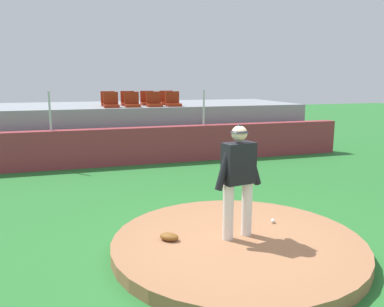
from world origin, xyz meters
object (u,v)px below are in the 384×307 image
stadium_chair_4 (108,101)px  stadium_chair_5 (128,101)px  fielding_glove (169,237)px  stadium_chair_1 (132,102)px  pitcher (238,173)px  stadium_chair_3 (173,102)px  baseball (273,221)px  stadium_chair_7 (167,100)px  stadium_chair_2 (154,102)px  stadium_chair_0 (111,103)px  stadium_chair_6 (148,101)px

stadium_chair_4 → stadium_chair_5: size_ratio=1.00×
fielding_glove → stadium_chair_1: size_ratio=0.60×
pitcher → stadium_chair_4: bearing=85.7°
stadium_chair_1 → stadium_chair_4: same height
stadium_chair_1 → stadium_chair_3: size_ratio=1.00×
baseball → stadium_chair_7: 8.48m
pitcher → stadium_chair_5: stadium_chair_5 is taller
stadium_chair_2 → stadium_chair_5: size_ratio=1.00×
stadium_chair_7 → fielding_glove: bearing=76.4°
stadium_chair_4 → stadium_chair_7: same height
baseball → stadium_chair_7: (0.20, 8.32, 1.61)m
pitcher → stadium_chair_7: size_ratio=3.53×
stadium_chair_0 → stadium_chair_1: same height
baseball → stadium_chair_0: (-1.89, 7.41, 1.61)m
stadium_chair_0 → stadium_chair_6: (1.37, 0.89, 0.00)m
pitcher → stadium_chair_1: stadium_chair_1 is taller
baseball → stadium_chair_5: stadium_chair_5 is taller
stadium_chair_3 → stadium_chair_0: bearing=-0.3°
stadium_chair_2 → stadium_chair_6: same height
pitcher → stadium_chair_5: size_ratio=3.53×
stadium_chair_6 → stadium_chair_7: same height
pitcher → stadium_chair_6: size_ratio=3.53×
fielding_glove → stadium_chair_0: size_ratio=0.60×
stadium_chair_6 → stadium_chair_5: bearing=-1.7°
stadium_chair_0 → stadium_chair_5: (0.68, 0.91, 0.00)m
pitcher → fielding_glove: 1.43m
stadium_chair_3 → pitcher: bearing=82.6°
stadium_chair_3 → stadium_chair_7: bearing=-90.8°
stadium_chair_3 → stadium_chair_7: 0.92m
stadium_chair_7 → stadium_chair_1: bearing=32.9°
stadium_chair_0 → stadium_chair_5: same height
stadium_chair_3 → stadium_chair_5: (-1.40, 0.92, 0.00)m
baseball → stadium_chair_7: bearing=88.6°
pitcher → stadium_chair_4: size_ratio=3.53×
fielding_glove → stadium_chair_6: size_ratio=0.60×
stadium_chair_1 → stadium_chair_6: (0.69, 0.88, 0.00)m
stadium_chair_0 → stadium_chair_5: bearing=-126.7°
stadium_chair_6 → fielding_glove: bearing=81.0°
stadium_chair_0 → stadium_chair_2: (1.42, -0.00, 0.00)m
stadium_chair_0 → stadium_chair_6: size_ratio=1.00×
stadium_chair_7 → baseball: bearing=88.6°
stadium_chair_2 → stadium_chair_4: size_ratio=1.00×
stadium_chair_2 → stadium_chair_5: (-0.74, 0.91, 0.00)m
pitcher → baseball: pitcher is taller
fielding_glove → stadium_chair_6: 8.73m
stadium_chair_2 → stadium_chair_4: (-1.43, 0.86, 0.00)m
stadium_chair_1 → stadium_chair_3: bearing=179.4°
fielding_glove → stadium_chair_0: bearing=130.7°
fielding_glove → stadium_chair_1: (0.65, 7.59, 1.59)m
stadium_chair_0 → stadium_chair_7: size_ratio=1.00×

